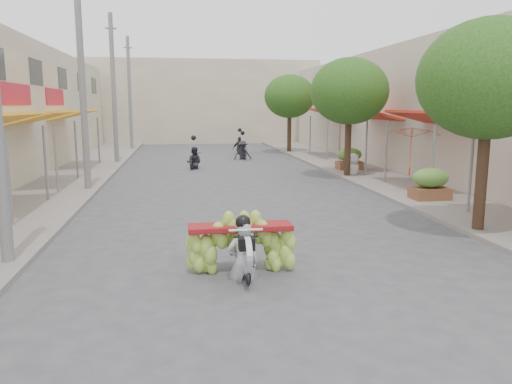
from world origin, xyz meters
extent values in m
plane|color=#4E4E52|center=(0.00, 0.00, 0.00)|extent=(120.00, 120.00, 0.00)
cube|color=gray|center=(-7.00, 15.00, 0.06)|extent=(4.00, 60.00, 0.12)
cube|color=gray|center=(7.00, 15.00, 0.06)|extent=(4.00, 60.00, 0.12)
cylinder|color=slate|center=(-6.30, 6.20, 1.27)|extent=(0.08, 0.08, 2.55)
cylinder|color=slate|center=(-6.30, 9.80, 1.27)|extent=(0.08, 0.08, 2.55)
cube|color=#FFAC2A|center=(-7.12, 13.00, 2.75)|extent=(1.77, 4.00, 0.53)
cylinder|color=slate|center=(-6.30, 11.20, 1.27)|extent=(0.08, 0.08, 2.55)
cylinder|color=slate|center=(-6.30, 14.80, 1.27)|extent=(0.08, 0.08, 2.55)
cube|color=#B2172F|center=(-8.00, 13.00, 3.60)|extent=(0.10, 3.50, 0.80)
cube|color=#FFAC2A|center=(-7.12, 19.00, 2.75)|extent=(1.77, 4.00, 0.53)
cylinder|color=slate|center=(-6.30, 17.20, 1.27)|extent=(0.08, 0.08, 2.55)
cylinder|color=slate|center=(-6.30, 20.80, 1.27)|extent=(0.08, 0.08, 2.55)
cube|color=#B2172F|center=(-8.00, 19.00, 3.60)|extent=(0.10, 3.50, 0.80)
cube|color=#1E2328|center=(-8.02, 16.00, 4.60)|extent=(0.08, 2.00, 1.10)
cube|color=#1E2328|center=(-8.02, 21.00, 4.60)|extent=(0.08, 2.00, 1.10)
cube|color=#1E2328|center=(-8.02, 26.00, 4.60)|extent=(0.08, 2.00, 1.10)
cube|color=#1E2328|center=(-8.02, 31.00, 4.60)|extent=(0.08, 2.00, 1.10)
cube|color=beige|center=(12.00, 14.00, 3.00)|extent=(8.00, 40.00, 6.00)
cylinder|color=slate|center=(6.30, 5.90, 1.27)|extent=(0.08, 0.08, 2.55)
cube|color=#AD2717|center=(7.12, 10.00, 2.75)|extent=(1.77, 4.20, 0.53)
cylinder|color=slate|center=(6.30, 8.10, 1.27)|extent=(0.08, 0.08, 2.55)
cylinder|color=slate|center=(6.30, 11.90, 1.27)|extent=(0.08, 0.08, 2.55)
cube|color=#AD2717|center=(7.12, 16.00, 2.75)|extent=(1.77, 4.20, 0.53)
cylinder|color=slate|center=(6.30, 14.10, 1.27)|extent=(0.08, 0.08, 2.55)
cylinder|color=slate|center=(6.30, 17.90, 1.27)|extent=(0.08, 0.08, 2.55)
cube|color=#AD2717|center=(7.12, 22.00, 2.75)|extent=(1.77, 4.20, 0.53)
cylinder|color=slate|center=(6.30, 20.10, 1.27)|extent=(0.08, 0.08, 2.55)
cylinder|color=slate|center=(6.30, 23.90, 1.27)|extent=(0.08, 0.08, 2.55)
cube|color=beige|center=(0.00, 38.00, 3.50)|extent=(20.00, 6.00, 7.00)
cylinder|color=slate|center=(-5.40, 12.00, 4.00)|extent=(0.24, 0.24, 8.00)
cylinder|color=slate|center=(-5.40, 21.00, 4.00)|extent=(0.24, 0.24, 8.00)
cube|color=slate|center=(-5.40, 21.00, 7.20)|extent=(0.60, 0.08, 0.08)
cylinder|color=slate|center=(-5.40, 30.00, 4.00)|extent=(0.24, 0.24, 8.00)
cube|color=slate|center=(-5.40, 30.00, 7.20)|extent=(0.60, 0.08, 0.08)
cylinder|color=#3A2719|center=(5.40, 4.00, 1.60)|extent=(0.28, 0.28, 3.20)
ellipsoid|color=#2C591A|center=(5.40, 4.00, 3.80)|extent=(3.40, 3.40, 2.90)
cylinder|color=#3A2719|center=(5.40, 14.00, 1.60)|extent=(0.28, 0.28, 3.20)
ellipsoid|color=#2C591A|center=(5.40, 14.00, 3.80)|extent=(3.40, 3.40, 2.90)
cylinder|color=#3A2719|center=(5.40, 26.00, 1.60)|extent=(0.28, 0.28, 3.20)
ellipsoid|color=#2C591A|center=(5.40, 26.00, 3.80)|extent=(3.40, 3.40, 2.90)
cube|color=brown|center=(6.20, 8.00, 0.37)|extent=(1.20, 0.80, 0.50)
ellipsoid|color=#5A9136|center=(6.20, 8.00, 0.95)|extent=(1.20, 0.88, 0.66)
cube|color=brown|center=(6.20, 16.00, 0.37)|extent=(1.20, 0.80, 0.50)
ellipsoid|color=#5A9136|center=(6.20, 16.00, 0.95)|extent=(1.20, 0.88, 0.66)
imported|color=black|center=(-0.85, 1.67, 0.47)|extent=(0.52, 1.61, 0.94)
cylinder|color=silver|center=(-0.85, 1.02, 0.62)|extent=(0.10, 0.66, 0.66)
cube|color=black|center=(-0.85, 1.12, 0.80)|extent=(0.28, 0.22, 0.22)
cylinder|color=silver|center=(-0.85, 1.22, 1.02)|extent=(0.60, 0.05, 0.05)
cube|color=maroon|center=(-0.85, 2.02, 0.88)|extent=(1.98, 0.55, 0.10)
imported|color=silver|center=(-0.85, 1.62, 1.11)|extent=(0.58, 0.43, 1.61)
sphere|color=black|center=(-0.85, 1.59, 1.88)|extent=(0.28, 0.28, 0.28)
imported|color=#A83116|center=(6.15, 9.38, 2.49)|extent=(2.34, 2.34, 1.78)
imported|color=white|center=(5.85, 14.44, 1.05)|extent=(1.06, 0.90, 1.85)
imported|color=black|center=(-1.26, 18.19, 0.41)|extent=(0.91, 1.53, 0.81)
imported|color=#28272F|center=(-1.26, 18.19, 1.12)|extent=(0.89, 0.68, 1.65)
sphere|color=black|center=(-1.26, 18.19, 1.58)|extent=(0.26, 0.26, 0.26)
imported|color=black|center=(1.75, 22.33, 0.50)|extent=(0.70, 1.76, 1.01)
imported|color=#28272F|center=(1.75, 22.33, 1.12)|extent=(1.12, 0.68, 1.65)
sphere|color=black|center=(1.75, 22.33, 1.58)|extent=(0.26, 0.26, 0.26)
imported|color=black|center=(2.03, 26.07, 0.42)|extent=(0.93, 1.58, 0.83)
imported|color=#28272F|center=(2.03, 26.07, 1.12)|extent=(1.08, 0.79, 1.65)
sphere|color=black|center=(2.03, 26.07, 1.58)|extent=(0.26, 0.26, 0.26)
camera|label=1|loc=(-1.96, -7.21, 3.17)|focal=35.00mm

